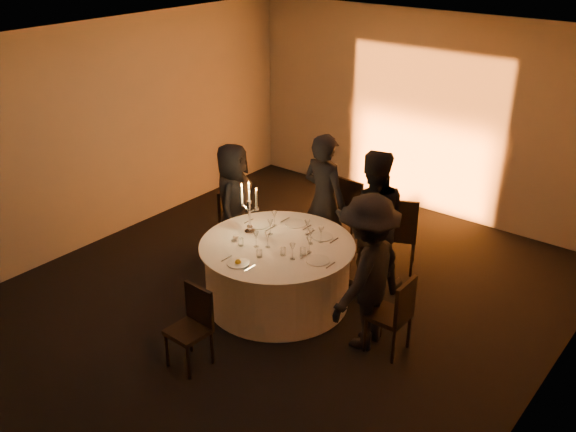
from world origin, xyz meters
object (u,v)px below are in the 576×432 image
Objects in this scene: chair_back_left at (353,208)px; guest_back_left at (324,201)px; chair_right at (395,312)px; candelabra at (250,215)px; banquet_table at (277,273)px; guest_back_right at (371,221)px; chair_front at (193,323)px; chair_left at (230,214)px; chair_back_right at (399,230)px; guest_right at (367,273)px; coffee_cup at (236,238)px; guest_left at (234,201)px.

guest_back_left reaches higher than chair_back_left.
chair_right is (1.66, -1.75, -0.08)m from chair_back_left.
guest_back_left is at bearing 73.62° from candelabra.
guest_back_right is (0.66, 0.96, 0.51)m from banquet_table.
banquet_table is 1.75× the size of chair_back_left.
guest_back_right reaches higher than chair_front.
chair_left is at bearing -104.45° from chair_right.
chair_back_right is 0.58× the size of guest_back_right.
guest_back_left reaches higher than chair_front.
guest_right is at bearing -134.88° from chair_left.
chair_front is 1.61m from candelabra.
chair_back_right is 2.12m from coffee_cup.
chair_back_left is 9.35× the size of coffee_cup.
guest_left reaches higher than chair_back_right.
banquet_table is 1.38m from guest_left.
chair_right is 0.50× the size of guest_back_left.
guest_back_left is at bearing -44.61° from guest_back_right.
candelabra is at bearing -150.46° from guest_left.
chair_right is (0.83, -1.54, -0.09)m from chair_back_right.
chair_right is (2.99, -0.73, 0.02)m from chair_left.
banquet_table is at bearing 102.63° from guest_back_left.
banquet_table is at bearing 94.22° from chair_front.
chair_back_left is at bearing 92.70° from banquet_table.
chair_back_left is 0.70m from guest_back_left.
guest_right reaches higher than chair_back_right.
candelabra is (-1.68, 0.08, 0.14)m from guest_right.
candelabra is (-0.00, 0.25, 0.20)m from coffee_cup.
guest_left is (-1.25, 1.98, 0.31)m from chair_front.
chair_back_left reaches higher than chair_front.
chair_right is at bearing 98.44° from guest_back_right.
guest_right is at bearing 83.14° from chair_back_right.
coffee_cup is at bearing -89.05° from candelabra.
guest_left is at bearing 33.15° from guest_back_left.
chair_back_right is 9.44× the size of coffee_cup.
chair_left is at bearing -3.67° from chair_back_right.
coffee_cup is at bearing -152.69° from banquet_table.
guest_back_right is (-0.91, 0.98, 0.40)m from chair_right.
coffee_cup is (-0.35, -1.95, 0.22)m from chair_back_left.
guest_back_right is at bearing -111.87° from chair_left.
candelabra is (0.75, -0.53, 0.21)m from guest_left.
guest_back_right reaches higher than chair_back_left.
guest_back_right reaches higher than guest_right.
chair_back_left is 1.55× the size of candelabra.
chair_front is (0.05, -1.42, 0.09)m from banquet_table.
chair_front is at bearing -71.14° from candelabra.
guest_right is (0.49, -1.57, 0.27)m from chair_back_right.
coffee_cup reaches higher than banquet_table.
chair_left is (-1.41, 0.71, 0.09)m from banquet_table.
chair_right is 2.04m from coffee_cup.
banquet_table is 1.27m from guest_back_right.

